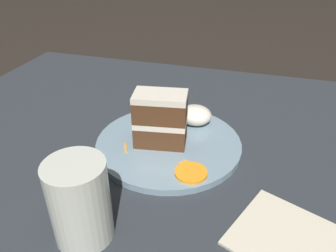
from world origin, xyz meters
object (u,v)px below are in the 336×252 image
at_px(plate, 168,145).
at_px(orange_garnish, 191,173).
at_px(cream_dollop, 195,115).
at_px(cake_slice, 160,119).
at_px(drinking_glass, 81,206).

distance_m(plate, orange_garnish, 0.10).
bearing_deg(orange_garnish, cream_dollop, 100.03).
height_order(cake_slice, cream_dollop, cake_slice).
relative_size(plate, cake_slice, 2.71).
height_order(plate, drinking_glass, drinking_glass).
xyz_separation_m(cake_slice, orange_garnish, (0.07, -0.07, -0.05)).
xyz_separation_m(cake_slice, drinking_glass, (-0.04, -0.22, -0.01)).
height_order(plate, orange_garnish, orange_garnish).
xyz_separation_m(cake_slice, cream_dollop, (0.05, 0.09, -0.03)).
distance_m(cream_dollop, drinking_glass, 0.32).
distance_m(plate, cake_slice, 0.06).
bearing_deg(orange_garnish, plate, 128.20).
distance_m(cake_slice, cream_dollop, 0.10).
xyz_separation_m(cream_dollop, orange_garnish, (0.03, -0.16, -0.02)).
bearing_deg(cream_dollop, plate, -112.08).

